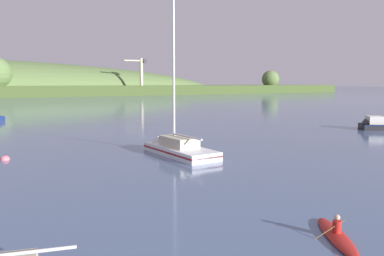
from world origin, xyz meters
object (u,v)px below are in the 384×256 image
Objects in this scene: sailboat_outer_reach at (174,151)px; fishing_boat_moored at (379,127)px; mooring_buoy_midchannel at (5,160)px; dockside_crane at (141,78)px; canoe_with_paddler at (336,236)px.

fishing_boat_moored is at bearing -90.04° from sailboat_outer_reach.
sailboat_outer_reach reaches higher than fishing_boat_moored.
mooring_buoy_midchannel is at bearing 69.68° from sailboat_outer_reach.
canoe_with_paddler is (-58.40, -173.21, -8.53)m from dockside_crane.
sailboat_outer_reach reaches higher than mooring_buoy_midchannel.
mooring_buoy_midchannel is at bearing 33.62° from fishing_boat_moored.
dockside_crane is at bearing -168.12° from canoe_with_paddler.
fishing_boat_moored is 8.46× the size of mooring_buoy_midchannel.
canoe_with_paddler is at bearing 80.76° from dockside_crane.
dockside_crane reaches higher than canoe_with_paddler.
fishing_boat_moored is at bearing -1.66° from mooring_buoy_midchannel.
fishing_boat_moored is 1.75× the size of canoe_with_paddler.
sailboat_outer_reach is (-56.12, -154.37, -8.42)m from dockside_crane.
dockside_crane is at bearing -64.48° from fishing_boat_moored.
mooring_buoy_midchannel is (-68.69, -150.81, -8.62)m from dockside_crane.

